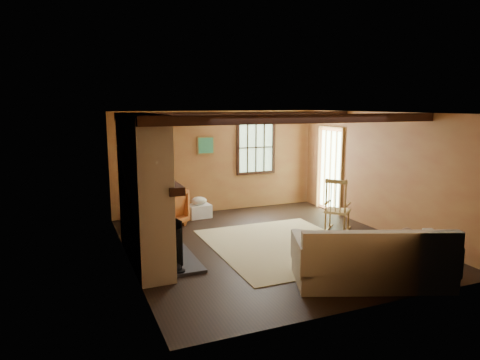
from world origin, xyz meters
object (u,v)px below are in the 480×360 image
armchair (160,208)px  sofa (372,263)px  rocking_chair (337,209)px  laundry_basket (199,211)px  fireplace (145,195)px

armchair → sofa: bearing=89.3°
rocking_chair → sofa: size_ratio=0.46×
rocking_chair → laundry_basket: 3.11m
sofa → laundry_basket: 4.63m
sofa → laundry_basket: (-1.20, 4.47, -0.16)m
rocking_chair → laundry_basket: size_ratio=2.21×
sofa → armchair: 4.62m
sofa → rocking_chair: bearing=87.6°
rocking_chair → fireplace: bearing=50.6°
armchair → laundry_basket: bearing=172.9°
laundry_basket → armchair: (-0.97, -0.38, 0.26)m
sofa → armchair: size_ratio=2.66×
sofa → laundry_basket: bearing=126.6°
fireplace → sofa: size_ratio=1.01×
rocking_chair → sofa: 2.55m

